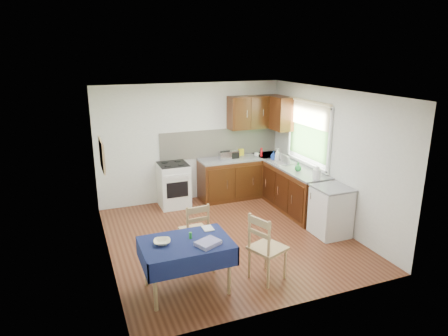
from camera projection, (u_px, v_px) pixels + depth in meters
name	position (u px, v px, depth m)	size (l,w,h in m)	color
floor	(229.00, 237.00, 6.96)	(4.20, 4.20, 0.00)	#4C2514
ceiling	(229.00, 92.00, 6.25)	(4.00, 4.20, 0.02)	white
wall_back	(192.00, 143.00, 8.48)	(4.00, 0.02, 2.50)	silver
wall_front	(296.00, 215.00, 4.73)	(4.00, 0.02, 2.50)	silver
wall_left	(104.00, 183.00, 5.90)	(0.02, 4.20, 2.50)	white
wall_right	(330.00, 157.00, 7.31)	(0.02, 4.20, 2.50)	silver
base_cabinets	(266.00, 183.00, 8.44)	(1.90, 2.30, 0.86)	#382009
worktop_back	(242.00, 158.00, 8.69)	(1.90, 0.60, 0.04)	slate
worktop_right	(296.00, 169.00, 7.89)	(0.60, 1.70, 0.04)	slate
worktop_corner	(269.00, 155.00, 8.91)	(0.60, 0.60, 0.04)	slate
splashback	(220.00, 143.00, 8.71)	(2.70, 0.02, 0.60)	beige
upper_cabinets	(263.00, 112.00, 8.58)	(1.20, 0.85, 0.70)	#382009
stove	(174.00, 185.00, 8.26)	(0.60, 0.61, 0.92)	white
window	(309.00, 129.00, 7.81)	(0.04, 1.48, 1.26)	#2D5121
fridge	(331.00, 211.00, 6.94)	(0.58, 0.60, 0.89)	white
corkboard	(102.00, 155.00, 6.08)	(0.04, 0.62, 0.47)	tan
dining_table	(186.00, 249.00, 5.27)	(1.18, 0.80, 0.72)	#101841
chair_far	(195.00, 229.00, 6.14)	(0.43, 0.43, 0.92)	tan
chair_near	(265.00, 246.00, 5.53)	(0.57, 0.57, 1.00)	tan
toaster	(225.00, 156.00, 8.46)	(0.26, 0.16, 0.20)	silver
sandwich_press	(231.00, 154.00, 8.62)	(0.28, 0.24, 0.16)	black
sauce_bottle	(261.00, 152.00, 8.70)	(0.04, 0.04, 0.20)	red
yellow_packet	(241.00, 152.00, 8.81)	(0.11, 0.07, 0.14)	yellow
dish_rack	(285.00, 162.00, 8.19)	(0.41, 0.32, 0.20)	gray
kettle	(317.00, 173.00, 7.17)	(0.14, 0.14, 0.24)	white
cup	(257.00, 155.00, 8.70)	(0.12, 0.12, 0.09)	silver
soap_bottle_a	(277.00, 155.00, 8.35)	(0.10, 0.10, 0.27)	white
soap_bottle_b	(273.00, 155.00, 8.48)	(0.08, 0.08, 0.18)	#1C3FA8
soap_bottle_c	(298.00, 167.00, 7.66)	(0.13, 0.13, 0.17)	#268B3C
plate_bowl	(162.00, 242.00, 5.17)	(0.22, 0.22, 0.05)	#F9F3CC
book	(203.00, 229.00, 5.59)	(0.14, 0.20, 0.02)	white
spice_jar	(190.00, 235.00, 5.32)	(0.04, 0.04, 0.09)	green
tea_towel	(208.00, 243.00, 5.15)	(0.30, 0.23, 0.05)	navy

